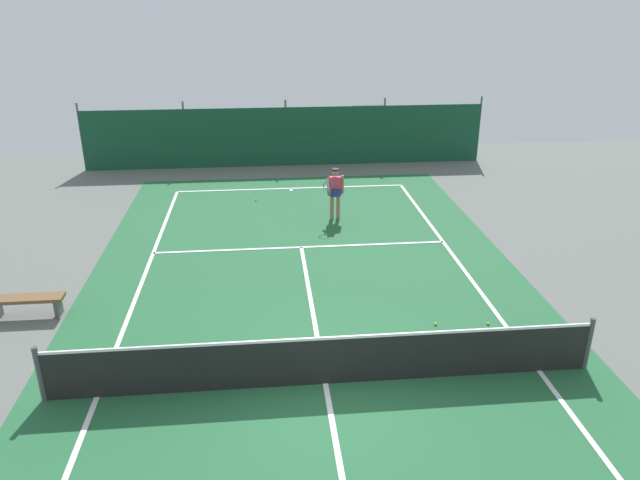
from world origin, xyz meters
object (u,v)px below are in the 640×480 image
tennis_ball_near_player (256,200)px  parked_car (371,127)px  tennis_ball_by_sideline (488,323)px  courtside_bench (27,302)px  tennis_ball_midcourt (436,324)px  tennis_player (335,190)px  tennis_net (325,360)px

tennis_ball_near_player → parked_car: (5.41, 7.75, 0.81)m
tennis_ball_by_sideline → courtside_bench: size_ratio=0.04×
tennis_ball_near_player → tennis_ball_by_sideline: 10.19m
courtside_bench → tennis_ball_midcourt: bearing=-8.1°
tennis_player → tennis_ball_by_sideline: bearing=110.0°
parked_car → courtside_bench: (-10.44, -15.26, -0.46)m
tennis_net → tennis_player: bearing=81.9°
parked_car → courtside_bench: parked_car is taller
tennis_ball_near_player → tennis_net: bearing=-83.1°
tennis_ball_midcourt → tennis_ball_by_sideline: size_ratio=1.00×
tennis_ball_midcourt → tennis_ball_by_sideline: same height
tennis_ball_near_player → courtside_bench: (-5.03, -7.51, 0.34)m
tennis_player → tennis_ball_by_sideline: (2.52, -6.87, -0.93)m
tennis_player → courtside_bench: tennis_player is taller
parked_car → tennis_ball_near_player: bearing=-127.6°
tennis_ball_midcourt → courtside_bench: size_ratio=0.04×
tennis_ball_near_player → tennis_ball_by_sideline: (5.03, -8.86, 0.00)m
tennis_player → parked_car: (2.90, 9.75, -0.12)m
tennis_player → tennis_ball_near_player: bearing=-38.7°
tennis_ball_near_player → tennis_ball_midcourt: size_ratio=1.00×
parked_car → courtside_bench: 18.49m
tennis_net → tennis_ball_by_sideline: bearing=25.1°
tennis_net → tennis_player: size_ratio=6.17×
tennis_ball_near_player → parked_car: 9.49m
tennis_ball_midcourt → tennis_ball_by_sideline: 1.14m
tennis_player → tennis_ball_by_sideline: tennis_player is taller
parked_car → tennis_ball_by_sideline: bearing=-94.0°
tennis_ball_midcourt → tennis_player: bearing=101.6°
tennis_ball_midcourt → tennis_ball_by_sideline: bearing=-4.7°
tennis_ball_near_player → tennis_ball_midcourt: (3.90, -8.77, 0.00)m
tennis_net → parked_car: size_ratio=2.37×
tennis_ball_near_player → tennis_ball_midcourt: 9.60m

